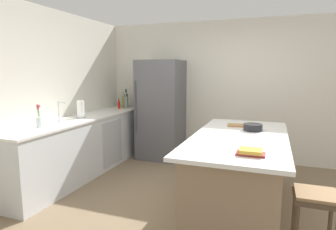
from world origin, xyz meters
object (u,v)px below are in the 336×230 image
at_px(paper_towel_roll, 81,110).
at_px(soda_bottle, 126,102).
at_px(hot_sauce_bottle, 119,105).
at_px(flower_vase, 39,120).
at_px(olive_oil_bottle, 123,102).
at_px(mixing_bowl, 253,127).
at_px(cookbook_stack, 251,152).
at_px(wine_bottle, 126,100).
at_px(bar_stool, 315,206).
at_px(kitchen_island, 238,173).
at_px(sink_faucet, 59,111).
at_px(cutting_board, 240,125).
at_px(refrigerator, 161,110).

bearing_deg(paper_towel_roll, soda_bottle, 88.15).
height_order(paper_towel_roll, hot_sauce_bottle, paper_towel_roll).
xyz_separation_m(flower_vase, olive_oil_bottle, (0.08, 2.12, 0.03)).
bearing_deg(soda_bottle, mixing_bowl, -28.55).
bearing_deg(cookbook_stack, hot_sauce_bottle, 139.10).
relative_size(soda_bottle, olive_oil_bottle, 1.02).
bearing_deg(soda_bottle, wine_bottle, 114.36).
bearing_deg(wine_bottle, soda_bottle, -65.64).
height_order(bar_stool, mixing_bowl, mixing_bowl).
relative_size(kitchen_island, cookbook_stack, 8.74).
distance_m(wine_bottle, hot_sauce_bottle, 0.30).
distance_m(flower_vase, cookbook_stack, 2.73).
distance_m(bar_stool, olive_oil_bottle, 4.03).
bearing_deg(hot_sauce_bottle, cookbook_stack, -40.90).
relative_size(kitchen_island, olive_oil_bottle, 6.81).
distance_m(kitchen_island, olive_oil_bottle, 3.03).
bearing_deg(cookbook_stack, paper_towel_roll, 157.22).
height_order(sink_faucet, cutting_board, sink_faucet).
height_order(wine_bottle, olive_oil_bottle, wine_bottle).
height_order(sink_faucet, mixing_bowl, sink_faucet).
height_order(refrigerator, hot_sauce_bottle, refrigerator).
bearing_deg(cookbook_stack, mixing_bowl, 92.91).
bearing_deg(hot_sauce_bottle, cutting_board, -21.39).
height_order(bar_stool, flower_vase, flower_vase).
height_order(sink_faucet, paper_towel_roll, paper_towel_roll).
xyz_separation_m(flower_vase, mixing_bowl, (2.66, 0.82, -0.07)).
height_order(wine_bottle, cutting_board, wine_bottle).
bearing_deg(refrigerator, olive_oil_bottle, -177.12).
bearing_deg(bar_stool, wine_bottle, 140.98).
distance_m(flower_vase, cutting_board, 2.70).
height_order(refrigerator, olive_oil_bottle, refrigerator).
bearing_deg(refrigerator, mixing_bowl, -36.87).
distance_m(wine_bottle, mixing_bowl, 3.03).
relative_size(bar_stool, soda_bottle, 1.97).
xyz_separation_m(kitchen_island, olive_oil_bottle, (-2.46, 1.66, 0.60)).
relative_size(refrigerator, sink_faucet, 6.23).
xyz_separation_m(olive_oil_bottle, mixing_bowl, (2.58, -1.30, -0.10)).
distance_m(sink_faucet, olive_oil_bottle, 1.69).
relative_size(sink_faucet, wine_bottle, 0.82).
height_order(flower_vase, soda_bottle, soda_bottle).
height_order(olive_oil_bottle, hot_sauce_bottle, olive_oil_bottle).
bearing_deg(mixing_bowl, paper_towel_roll, 179.79).
xyz_separation_m(refrigerator, cutting_board, (1.60, -1.09, -0.01)).
height_order(kitchen_island, hot_sauce_bottle, hot_sauce_bottle).
height_order(sink_faucet, cookbook_stack, sink_faucet).
bearing_deg(cookbook_stack, sink_faucet, 165.17).
relative_size(sink_faucet, soda_bottle, 0.91).
relative_size(bar_stool, cutting_board, 1.80).
bearing_deg(paper_towel_roll, sink_faucet, -99.92).
xyz_separation_m(sink_faucet, hot_sauce_bottle, (0.07, 1.60, -0.08)).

